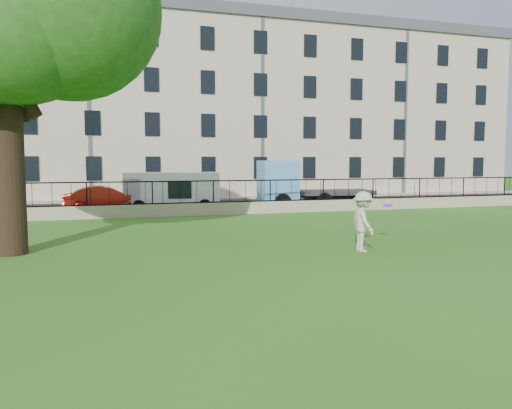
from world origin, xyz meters
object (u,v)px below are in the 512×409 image
object	(u,v)px
white_van	(172,192)
blue_truck	(315,184)
man	(363,222)
red_sedan	(106,200)
frisbee	(388,205)

from	to	relation	value
white_van	blue_truck	distance (m)	8.31
man	red_sedan	world-z (taller)	man
frisbee	red_sedan	world-z (taller)	red_sedan
blue_truck	man	bearing A→B (deg)	-103.53
frisbee	white_van	world-z (taller)	white_van
white_van	man	bearing A→B (deg)	-67.53
red_sedan	white_van	distance (m)	3.42
red_sedan	white_van	size ratio (longest dim) A/B	0.85
white_van	red_sedan	bearing A→B (deg)	-172.49
man	white_van	size ratio (longest dim) A/B	0.36
white_van	blue_truck	bearing A→B (deg)	6.76
man	red_sedan	xyz separation A→B (m)	(-7.21, 13.71, -0.20)
red_sedan	white_van	world-z (taller)	white_van
man	frisbee	distance (m)	1.45
frisbee	white_van	xyz separation A→B (m)	(-5.04, 13.08, -0.26)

